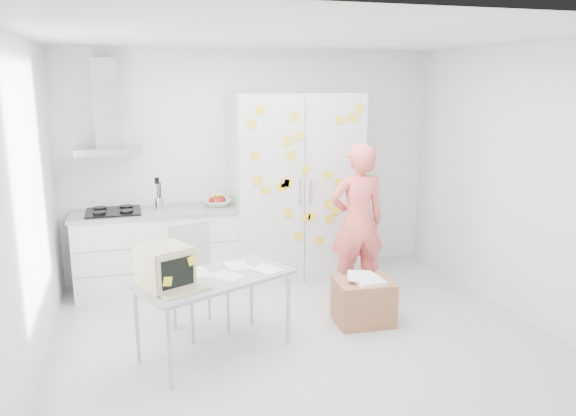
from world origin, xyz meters
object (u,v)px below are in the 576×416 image
object	(u,v)px
person	(357,222)
chair	(196,271)
cardboard_box	(364,301)
desk	(184,273)

from	to	relation	value
person	chair	xyz separation A→B (m)	(-1.79, -0.35, -0.27)
cardboard_box	person	bearing A→B (deg)	73.18
person	desk	xyz separation A→B (m)	(-1.96, -0.99, -0.06)
person	desk	bearing A→B (deg)	27.90
cardboard_box	desk	bearing A→B (deg)	-170.09
chair	cardboard_box	bearing A→B (deg)	-31.65
desk	chair	size ratio (longest dim) A/B	1.43
person	chair	distance (m)	1.84
desk	cardboard_box	xyz separation A→B (m)	(1.75, 0.31, -0.57)
desk	chair	distance (m)	0.69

